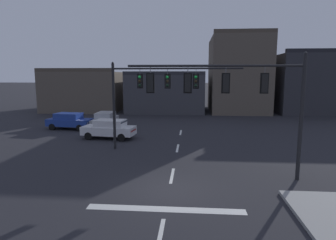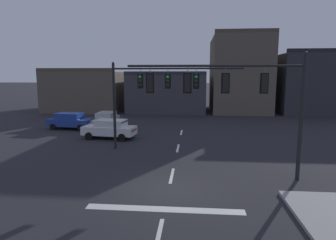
{
  "view_description": "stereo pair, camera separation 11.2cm",
  "coord_description": "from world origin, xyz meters",
  "px_view_note": "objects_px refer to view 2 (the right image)",
  "views": [
    {
      "loc": [
        0.99,
        -12.98,
        5.32
      ],
      "look_at": [
        -0.41,
        4.25,
        2.67
      ],
      "focal_mm": 31.21,
      "sensor_mm": 36.0,
      "label": 1
    },
    {
      "loc": [
        1.11,
        -12.97,
        5.32
      ],
      "look_at": [
        -0.41,
        4.25,
        2.67
      ],
      "focal_mm": 31.21,
      "sensor_mm": 36.0,
      "label": 2
    }
  ],
  "objects_px": {
    "car_lot_nearside": "(71,121)",
    "signal_mast_far_side": "(159,87)",
    "car_lot_farside": "(110,129)",
    "car_lot_middle": "(106,120)",
    "signal_mast_near_side": "(238,92)"
  },
  "relations": [
    {
      "from": "car_lot_nearside",
      "to": "car_lot_middle",
      "type": "bearing_deg",
      "value": 14.67
    },
    {
      "from": "car_lot_nearside",
      "to": "signal_mast_near_side",
      "type": "bearing_deg",
      "value": -41.81
    },
    {
      "from": "car_lot_nearside",
      "to": "car_lot_farside",
      "type": "height_order",
      "value": "same"
    },
    {
      "from": "signal_mast_far_side",
      "to": "car_lot_farside",
      "type": "bearing_deg",
      "value": 141.97
    },
    {
      "from": "signal_mast_near_side",
      "to": "car_lot_farside",
      "type": "height_order",
      "value": "signal_mast_near_side"
    },
    {
      "from": "car_lot_middle",
      "to": "signal_mast_near_side",
      "type": "bearing_deg",
      "value": -51.23
    },
    {
      "from": "car_lot_middle",
      "to": "car_lot_farside",
      "type": "height_order",
      "value": "same"
    },
    {
      "from": "car_lot_farside",
      "to": "car_lot_nearside",
      "type": "bearing_deg",
      "value": 142.29
    },
    {
      "from": "car_lot_nearside",
      "to": "car_lot_farside",
      "type": "bearing_deg",
      "value": -37.71
    },
    {
      "from": "signal_mast_near_side",
      "to": "signal_mast_far_side",
      "type": "bearing_deg",
      "value": 131.24
    },
    {
      "from": "signal_mast_near_side",
      "to": "car_lot_nearside",
      "type": "bearing_deg",
      "value": 138.19
    },
    {
      "from": "signal_mast_far_side",
      "to": "car_lot_farside",
      "type": "distance_m",
      "value": 6.93
    },
    {
      "from": "car_lot_nearside",
      "to": "signal_mast_far_side",
      "type": "bearing_deg",
      "value": -37.86
    },
    {
      "from": "signal_mast_far_side",
      "to": "car_lot_nearside",
      "type": "height_order",
      "value": "signal_mast_far_side"
    },
    {
      "from": "signal_mast_far_side",
      "to": "car_lot_farside",
      "type": "xyz_separation_m",
      "value": [
        -4.64,
        3.63,
        -3.64
      ]
    }
  ]
}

